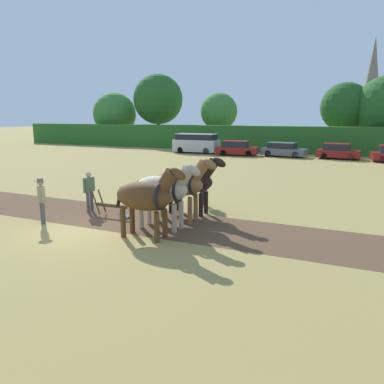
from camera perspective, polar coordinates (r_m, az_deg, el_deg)
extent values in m
plane|color=#998447|center=(14.15, -15.92, -5.52)|extent=(240.00, 240.00, 0.00)
cube|color=brown|center=(17.14, -18.25, -2.70)|extent=(32.84, 4.40, 0.01)
cube|color=#286023|center=(43.84, 14.02, 7.78)|extent=(77.34, 1.87, 2.96)
cylinder|color=brown|center=(59.62, -11.58, 8.58)|extent=(0.44, 0.44, 2.58)
sphere|color=#387533|center=(59.56, -11.70, 11.53)|extent=(6.49, 6.49, 6.49)
cylinder|color=#4C3823|center=(56.01, -5.12, 9.58)|extent=(0.44, 0.44, 4.49)
sphere|color=#235623|center=(56.04, -5.20, 13.89)|extent=(7.16, 7.16, 7.16)
cylinder|color=brown|center=(51.13, 4.08, 8.77)|extent=(0.44, 0.44, 3.33)
sphere|color=#387533|center=(51.08, 4.12, 12.14)|extent=(4.89, 4.89, 4.89)
cylinder|color=#423323|center=(47.80, 22.02, 7.92)|extent=(0.44, 0.44, 3.55)
sphere|color=#1E4C1E|center=(47.76, 22.32, 11.89)|extent=(5.61, 5.61, 5.61)
cylinder|color=brown|center=(47.50, 27.11, 7.28)|extent=(0.44, 0.44, 3.21)
cylinder|color=gray|center=(76.24, 25.33, 10.35)|extent=(2.49, 2.49, 8.01)
cone|color=slate|center=(76.76, 25.91, 16.99)|extent=(2.74, 2.74, 9.79)
ellipsoid|color=#513319|center=(12.52, -7.43, -0.64)|extent=(2.03, 1.07, 0.96)
cylinder|color=#513319|center=(12.66, -4.15, -4.76)|extent=(0.18, 0.18, 0.99)
cylinder|color=#513319|center=(12.19, -5.40, -5.42)|extent=(0.18, 0.18, 0.99)
cylinder|color=#513319|center=(13.31, -9.09, -4.07)|extent=(0.18, 0.18, 0.99)
cylinder|color=#513319|center=(12.86, -10.45, -4.66)|extent=(0.18, 0.18, 0.99)
cylinder|color=#513319|center=(12.00, -4.04, 1.43)|extent=(0.86, 0.48, 0.94)
ellipsoid|color=#513319|center=(11.75, -2.21, 2.75)|extent=(0.69, 0.28, 0.54)
cube|color=black|center=(11.88, -3.24, 2.34)|extent=(0.43, 0.09, 0.58)
cylinder|color=black|center=(13.06, -10.97, -0.71)|extent=(0.30, 0.13, 0.71)
torus|color=black|center=(12.15, -4.63, -0.58)|extent=(0.14, 0.97, 0.97)
ellipsoid|color=#B2A38E|center=(13.51, -4.81, 0.44)|extent=(2.13, 1.07, 0.96)
cylinder|color=#B2A38E|center=(13.65, -1.66, -3.46)|extent=(0.18, 0.18, 1.02)
cylinder|color=#B2A38E|center=(13.17, -2.72, -4.02)|extent=(0.18, 0.18, 1.02)
cylinder|color=#B2A38E|center=(14.28, -6.60, -2.86)|extent=(0.18, 0.18, 1.02)
cylinder|color=#B2A38E|center=(13.83, -7.78, -3.37)|extent=(0.18, 0.18, 1.02)
cylinder|color=#B2A38E|center=(13.02, -1.40, 2.22)|extent=(0.81, 0.48, 0.87)
ellipsoid|color=#B2A38E|center=(12.82, 0.15, 3.32)|extent=(0.69, 0.28, 0.54)
cube|color=black|center=(12.91, -0.72, 3.06)|extent=(0.39, 0.09, 0.52)
cylinder|color=black|center=(14.03, -8.36, 0.36)|extent=(0.30, 0.13, 0.71)
torus|color=black|center=(13.16, -2.01, 0.51)|extent=(0.14, 0.97, 0.97)
ellipsoid|color=brown|center=(14.53, -2.54, 1.27)|extent=(2.31, 1.05, 0.93)
cylinder|color=brown|center=(14.66, 0.56, -2.38)|extent=(0.18, 0.18, 1.04)
cylinder|color=brown|center=(14.18, -0.32, -2.85)|extent=(0.18, 0.18, 1.04)
cylinder|color=brown|center=(15.30, -4.54, -1.82)|extent=(0.18, 0.18, 1.04)
cylinder|color=brown|center=(14.84, -5.54, -2.26)|extent=(0.18, 0.18, 1.04)
cylinder|color=brown|center=(14.04, 0.99, 3.07)|extent=(0.86, 0.47, 0.95)
ellipsoid|color=brown|center=(13.83, 2.66, 4.24)|extent=(0.69, 0.28, 0.54)
cube|color=gray|center=(13.94, 1.73, 3.83)|extent=(0.44, 0.09, 0.59)
cylinder|color=gray|center=(15.07, -6.23, 1.20)|extent=(0.30, 0.13, 0.71)
torus|color=black|center=(14.18, 0.34, 1.33)|extent=(0.14, 0.95, 0.94)
ellipsoid|color=black|center=(15.60, -0.57, 1.67)|extent=(2.16, 1.06, 0.95)
cylinder|color=black|center=(15.75, 2.14, -1.58)|extent=(0.18, 0.18, 0.95)
cylinder|color=black|center=(15.25, 1.36, -2.00)|extent=(0.18, 0.18, 0.95)
cylinder|color=black|center=(16.31, -2.37, -1.12)|extent=(0.18, 0.18, 0.95)
cylinder|color=black|center=(15.83, -3.27, -1.52)|extent=(0.18, 0.18, 0.95)
cylinder|color=black|center=(15.16, 2.54, 3.41)|extent=(0.88, 0.47, 0.97)
ellipsoid|color=black|center=(14.96, 4.15, 4.52)|extent=(0.69, 0.28, 0.54)
cube|color=black|center=(15.06, 3.25, 4.13)|extent=(0.45, 0.09, 0.60)
cylinder|color=black|center=(16.06, -3.86, 1.57)|extent=(0.30, 0.13, 0.71)
torus|color=black|center=(15.29, 1.97, 1.75)|extent=(0.14, 0.96, 0.96)
cube|color=#4C331E|center=(15.60, -12.11, -2.05)|extent=(1.44, 0.14, 0.12)
cube|color=#939399|center=(15.36, -10.33, -3.54)|extent=(0.49, 0.21, 0.39)
cylinder|color=#4C331E|center=(16.12, -13.56, -1.32)|extent=(0.40, 0.07, 0.96)
cylinder|color=#4C331E|center=(15.81, -14.44, -1.61)|extent=(0.40, 0.07, 0.96)
cylinder|color=#4C4C4C|center=(16.73, -15.04, -1.33)|extent=(0.14, 0.14, 0.87)
cylinder|color=#4C4C4C|center=(16.56, -15.56, -1.49)|extent=(0.14, 0.14, 0.87)
cube|color=#4C6B4C|center=(16.50, -15.43, 1.11)|extent=(0.20, 0.51, 0.62)
sphere|color=tan|center=(16.43, -15.51, 2.60)|extent=(0.24, 0.24, 0.24)
cylinder|color=#4C6B4C|center=(16.73, -14.75, 1.21)|extent=(0.09, 0.09, 0.58)
cylinder|color=#4C6B4C|center=(16.29, -16.12, 0.86)|extent=(0.09, 0.09, 0.58)
cylinder|color=#28334C|center=(17.23, 1.85, -0.70)|extent=(0.14, 0.14, 0.80)
cylinder|color=#28334C|center=(17.07, 1.43, -0.82)|extent=(0.14, 0.14, 0.80)
cube|color=tan|center=(17.02, 1.65, 1.48)|extent=(0.30, 0.50, 0.56)
sphere|color=tan|center=(16.96, 1.66, 2.80)|extent=(0.22, 0.22, 0.22)
cylinder|color=tan|center=(17.24, 2.21, 1.53)|extent=(0.09, 0.09, 0.53)
cylinder|color=tan|center=(16.81, 1.08, 1.27)|extent=(0.09, 0.09, 0.53)
cylinder|color=#4C4C4C|center=(15.49, -21.88, -2.82)|extent=(0.14, 0.14, 0.85)
cylinder|color=#4C4C4C|center=(15.28, -21.73, -3.00)|extent=(0.14, 0.14, 0.85)
cube|color=tan|center=(15.23, -22.01, -0.25)|extent=(0.53, 0.44, 0.60)
sphere|color=tan|center=(15.16, -22.13, 1.32)|extent=(0.23, 0.23, 0.23)
cylinder|color=tan|center=(15.52, -22.18, -0.14)|extent=(0.09, 0.09, 0.57)
cylinder|color=tan|center=(14.95, -21.81, -0.53)|extent=(0.09, 0.09, 0.57)
cylinder|color=#665B4C|center=(15.14, -22.14, 1.58)|extent=(0.44, 0.44, 0.02)
cylinder|color=#665B4C|center=(15.14, -22.16, 1.77)|extent=(0.22, 0.22, 0.10)
cube|color=#BCBCC1|center=(42.02, 0.65, 7.09)|extent=(5.09, 2.14, 1.29)
cube|color=black|center=(41.96, 0.65, 8.38)|extent=(4.48, 1.92, 0.60)
cube|color=#BCBCC1|center=(41.94, 0.65, 8.83)|extent=(4.48, 1.92, 0.06)
cylinder|color=black|center=(42.28, 3.06, 6.44)|extent=(0.71, 0.25, 0.70)
cylinder|color=black|center=(40.67, 2.19, 6.25)|extent=(0.71, 0.25, 0.70)
cylinder|color=black|center=(43.47, -0.80, 6.59)|extent=(0.71, 0.25, 0.70)
cylinder|color=black|center=(41.92, -1.79, 6.41)|extent=(0.71, 0.25, 0.70)
cube|color=maroon|center=(39.79, 6.92, 6.32)|extent=(4.45, 2.42, 0.71)
cube|color=black|center=(39.78, 6.64, 7.26)|extent=(2.75, 1.99, 0.59)
cube|color=maroon|center=(39.75, 6.65, 7.73)|extent=(2.75, 1.99, 0.06)
cylinder|color=black|center=(40.37, 8.96, 6.03)|extent=(0.66, 0.31, 0.63)
cylinder|color=black|center=(38.80, 8.60, 5.83)|extent=(0.66, 0.31, 0.63)
cylinder|color=black|center=(40.85, 5.30, 6.18)|extent=(0.66, 0.31, 0.63)
cylinder|color=black|center=(39.29, 4.80, 5.98)|extent=(0.66, 0.31, 0.63)
cube|color=#565B66|center=(39.29, 13.83, 5.99)|extent=(4.61, 2.13, 0.67)
cube|color=black|center=(39.31, 13.56, 6.89)|extent=(2.81, 1.80, 0.54)
cube|color=#565B66|center=(39.29, 13.58, 7.32)|extent=(2.81, 1.80, 0.06)
cylinder|color=black|center=(39.65, 16.07, 5.65)|extent=(0.67, 0.28, 0.65)
cylinder|color=black|center=(38.19, 15.46, 5.47)|extent=(0.67, 0.28, 0.65)
cylinder|color=black|center=(40.46, 12.26, 5.94)|extent=(0.67, 0.28, 0.65)
cylinder|color=black|center=(39.03, 11.53, 5.78)|extent=(0.67, 0.28, 0.65)
cube|color=maroon|center=(38.74, 21.42, 5.46)|extent=(3.96, 1.91, 0.69)
cube|color=black|center=(38.72, 21.21, 6.41)|extent=(2.40, 1.67, 0.57)
cube|color=maroon|center=(38.69, 21.24, 6.88)|extent=(2.40, 1.67, 0.06)
cylinder|color=black|center=(39.40, 23.29, 5.11)|extent=(0.64, 0.24, 0.63)
cylinder|color=black|center=(37.88, 23.07, 4.91)|extent=(0.64, 0.24, 0.63)
cylinder|color=black|center=(39.68, 19.81, 5.41)|extent=(0.64, 0.24, 0.63)
cylinder|color=black|center=(38.17, 19.46, 5.22)|extent=(0.64, 0.24, 0.63)
cylinder|color=black|center=(38.71, 26.62, 4.73)|extent=(0.64, 0.32, 0.62)
cylinder|color=black|center=(37.14, 27.02, 4.46)|extent=(0.64, 0.32, 0.62)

